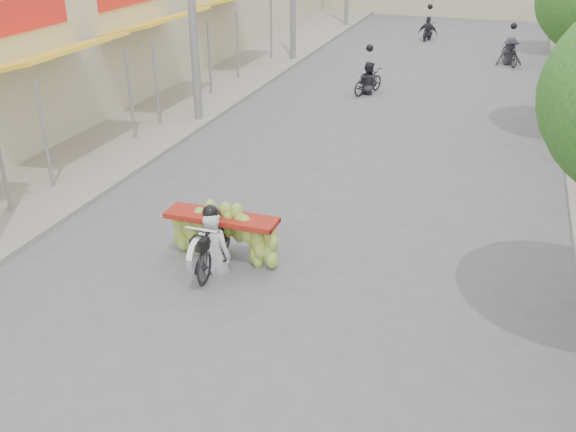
# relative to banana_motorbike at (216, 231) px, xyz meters

# --- Properties ---
(sidewalk_left) EXTENTS (4.00, 60.00, 0.12)m
(sidewalk_left) POSITION_rel_banana_motorbike_xyz_m (-5.78, 10.72, -0.67)
(sidewalk_left) COLOR gray
(sidewalk_left) RESTS_ON ground
(shophouse_row_left) EXTENTS (9.77, 40.00, 6.00)m
(shophouse_row_left) POSITION_rel_banana_motorbike_xyz_m (-10.76, 9.70, 2.27)
(shophouse_row_left) COLOR #BDB595
(shophouse_row_left) RESTS_ON ground
(banana_motorbike) EXTENTS (2.20, 1.89, 2.22)m
(banana_motorbike) POSITION_rel_banana_motorbike_xyz_m (0.00, 0.00, 0.00)
(banana_motorbike) COLOR black
(banana_motorbike) RESTS_ON ground
(bg_motorbike_a) EXTENTS (1.07, 1.63, 1.95)m
(bg_motorbike_a) POSITION_rel_banana_motorbike_xyz_m (-0.05, 12.66, 0.03)
(bg_motorbike_a) COLOR black
(bg_motorbike_a) RESTS_ON ground
(bg_motorbike_b) EXTENTS (1.18, 1.85, 1.95)m
(bg_motorbike_b) POSITION_rel_banana_motorbike_xyz_m (4.50, 18.89, 0.10)
(bg_motorbike_b) COLOR black
(bg_motorbike_b) RESTS_ON ground
(bg_motorbike_c) EXTENTS (1.03, 1.49, 1.95)m
(bg_motorbike_c) POSITION_rel_banana_motorbike_xyz_m (0.56, 23.32, 0.10)
(bg_motorbike_c) COLOR black
(bg_motorbike_c) RESTS_ON ground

